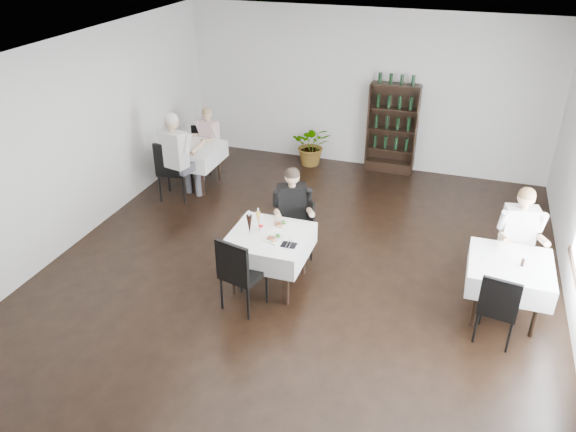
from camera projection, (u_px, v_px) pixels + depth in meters
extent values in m
plane|color=black|center=(291.00, 287.00, 7.61)|extent=(9.00, 9.00, 0.00)
plane|color=white|center=(291.00, 65.00, 6.18)|extent=(9.00, 9.00, 0.00)
plane|color=silver|center=(365.00, 90.00, 10.65)|extent=(7.00, 0.00, 7.00)
plane|color=silver|center=(54.00, 153.00, 7.87)|extent=(0.00, 9.00, 9.00)
cube|color=black|center=(389.00, 166.00, 11.00)|extent=(0.90, 0.28, 0.20)
cylinder|color=black|center=(234.00, 271.00, 7.32)|extent=(0.06, 0.06, 0.71)
cylinder|color=black|center=(254.00, 243.00, 7.93)|extent=(0.06, 0.06, 0.71)
cylinder|color=black|center=(287.00, 281.00, 7.12)|extent=(0.06, 0.06, 0.71)
cylinder|color=black|center=(304.00, 252.00, 7.73)|extent=(0.06, 0.06, 0.71)
cube|color=black|center=(269.00, 237.00, 7.35)|extent=(0.85, 0.85, 0.04)
cube|color=white|center=(269.00, 244.00, 7.40)|extent=(1.03, 1.03, 0.30)
cylinder|color=black|center=(168.00, 172.00, 10.09)|extent=(0.06, 0.06, 0.71)
cylinder|color=black|center=(186.00, 159.00, 10.66)|extent=(0.06, 0.06, 0.71)
cylinder|color=black|center=(202.00, 177.00, 9.90)|extent=(0.06, 0.06, 0.71)
cylinder|color=black|center=(218.00, 163.00, 10.47)|extent=(0.06, 0.06, 0.71)
cube|color=black|center=(192.00, 148.00, 10.10)|extent=(0.80, 0.80, 0.04)
cube|color=white|center=(193.00, 154.00, 10.15)|extent=(0.98, 0.98, 0.30)
cylinder|color=black|center=(476.00, 301.00, 6.75)|extent=(0.06, 0.06, 0.71)
cylinder|color=black|center=(478.00, 271.00, 7.32)|extent=(0.06, 0.06, 0.71)
cylinder|color=black|center=(536.00, 313.00, 6.56)|extent=(0.06, 0.06, 0.71)
cylinder|color=black|center=(533.00, 281.00, 7.13)|extent=(0.06, 0.06, 0.71)
cube|color=black|center=(511.00, 265.00, 6.76)|extent=(0.80, 0.80, 0.04)
cube|color=white|center=(509.00, 273.00, 6.81)|extent=(0.98, 0.98, 0.30)
imported|color=#2B591E|center=(312.00, 145.00, 11.11)|extent=(0.86, 0.78, 0.83)
cylinder|color=black|center=(275.00, 249.00, 8.06)|extent=(0.03, 0.03, 0.43)
cylinder|color=black|center=(292.00, 239.00, 8.31)|extent=(0.03, 0.03, 0.43)
cylinder|color=black|center=(294.00, 258.00, 7.85)|extent=(0.03, 0.03, 0.43)
cylinder|color=black|center=(311.00, 247.00, 8.10)|extent=(0.03, 0.03, 0.43)
cube|color=black|center=(293.00, 233.00, 7.96)|extent=(0.57, 0.57, 0.07)
cube|color=black|center=(302.00, 213.00, 7.97)|extent=(0.42, 0.21, 0.47)
cylinder|color=black|center=(267.00, 287.00, 7.21)|extent=(0.04, 0.04, 0.47)
cylinder|color=black|center=(248.00, 304.00, 6.90)|extent=(0.04, 0.04, 0.47)
cylinder|color=black|center=(241.00, 277.00, 7.40)|extent=(0.04, 0.04, 0.47)
cylinder|color=black|center=(222.00, 293.00, 7.10)|extent=(0.04, 0.04, 0.47)
cube|color=black|center=(244.00, 273.00, 7.02)|extent=(0.57, 0.57, 0.07)
cube|color=black|center=(232.00, 262.00, 6.73)|extent=(0.47, 0.16, 0.51)
cylinder|color=black|center=(192.00, 165.00, 10.76)|extent=(0.03, 0.03, 0.40)
cylinder|color=black|center=(195.00, 158.00, 11.06)|extent=(0.03, 0.03, 0.40)
cylinder|color=black|center=(210.00, 166.00, 10.75)|extent=(0.03, 0.03, 0.40)
cylinder|color=black|center=(212.00, 159.00, 11.05)|extent=(0.03, 0.03, 0.40)
cube|color=black|center=(201.00, 151.00, 10.80)|extent=(0.50, 0.50, 0.06)
cube|color=black|center=(202.00, 136.00, 10.85)|extent=(0.40, 0.16, 0.44)
cylinder|color=black|center=(192.00, 180.00, 10.05)|extent=(0.04, 0.04, 0.50)
cylinder|color=black|center=(184.00, 191.00, 9.67)|extent=(0.04, 0.04, 0.50)
cylinder|color=black|center=(169.00, 179.00, 10.11)|extent=(0.04, 0.04, 0.50)
cylinder|color=black|center=(160.00, 189.00, 9.73)|extent=(0.04, 0.04, 0.50)
cube|color=black|center=(175.00, 170.00, 9.76)|extent=(0.57, 0.57, 0.08)
cube|color=black|center=(168.00, 159.00, 9.42)|extent=(0.50, 0.13, 0.54)
cylinder|color=black|center=(494.00, 274.00, 7.53)|extent=(0.03, 0.03, 0.41)
cylinder|color=black|center=(497.00, 260.00, 7.82)|extent=(0.03, 0.03, 0.41)
cylinder|color=black|center=(522.00, 280.00, 7.41)|extent=(0.03, 0.03, 0.41)
cylinder|color=black|center=(524.00, 266.00, 7.69)|extent=(0.03, 0.03, 0.41)
cube|color=black|center=(513.00, 255.00, 7.50)|extent=(0.44, 0.44, 0.06)
cube|color=black|center=(517.00, 234.00, 7.54)|extent=(0.41, 0.08, 0.44)
cylinder|color=black|center=(514.00, 319.00, 6.68)|extent=(0.03, 0.03, 0.43)
cylinder|color=black|center=(509.00, 337.00, 6.39)|extent=(0.03, 0.03, 0.43)
cylinder|color=black|center=(482.00, 310.00, 6.83)|extent=(0.03, 0.03, 0.43)
cylinder|color=black|center=(475.00, 327.00, 6.54)|extent=(0.03, 0.03, 0.43)
cube|color=black|center=(499.00, 307.00, 6.49)|extent=(0.49, 0.49, 0.07)
cube|color=black|center=(500.00, 298.00, 6.22)|extent=(0.43, 0.11, 0.47)
cube|color=#45454D|center=(286.00, 230.00, 7.86)|extent=(0.30, 0.44, 0.14)
cylinder|color=#45454D|center=(288.00, 256.00, 7.85)|extent=(0.11, 0.11, 0.49)
cube|color=#45454D|center=(300.00, 229.00, 7.88)|extent=(0.30, 0.44, 0.14)
cylinder|color=#45454D|center=(302.00, 255.00, 7.87)|extent=(0.11, 0.11, 0.49)
cube|color=black|center=(292.00, 203.00, 7.88)|extent=(0.45, 0.36, 0.54)
cylinder|color=tan|center=(278.00, 214.00, 7.63)|extent=(0.20, 0.31, 0.15)
cylinder|color=tan|center=(311.00, 212.00, 7.68)|extent=(0.20, 0.31, 0.15)
sphere|color=tan|center=(292.00, 177.00, 7.66)|extent=(0.21, 0.21, 0.21)
sphere|color=black|center=(292.00, 175.00, 7.65)|extent=(0.21, 0.21, 0.21)
cube|color=#45454D|center=(200.00, 150.00, 10.62)|extent=(0.25, 0.41, 0.13)
cylinder|color=#45454D|center=(195.00, 167.00, 10.64)|extent=(0.10, 0.10, 0.45)
cube|color=#45454D|center=(207.00, 152.00, 10.52)|extent=(0.25, 0.41, 0.13)
cylinder|color=#45454D|center=(202.00, 169.00, 10.54)|extent=(0.10, 0.10, 0.45)
cube|color=beige|center=(209.00, 133.00, 10.54)|extent=(0.41, 0.32, 0.50)
cylinder|color=tan|center=(192.00, 135.00, 10.50)|extent=(0.17, 0.29, 0.14)
cylinder|color=tan|center=(207.00, 140.00, 10.26)|extent=(0.17, 0.29, 0.14)
sphere|color=tan|center=(207.00, 114.00, 10.35)|extent=(0.19, 0.19, 0.19)
sphere|color=olive|center=(207.00, 112.00, 10.33)|extent=(0.19, 0.19, 0.19)
cube|color=#45454D|center=(189.00, 167.00, 9.63)|extent=(0.26, 0.49, 0.16)
cylinder|color=#45454D|center=(198.00, 181.00, 9.95)|extent=(0.12, 0.12, 0.55)
cube|color=#45454D|center=(179.00, 164.00, 9.74)|extent=(0.26, 0.49, 0.16)
cylinder|color=#45454D|center=(189.00, 178.00, 10.05)|extent=(0.12, 0.12, 0.55)
cube|color=silver|center=(174.00, 149.00, 9.35)|extent=(0.49, 0.35, 0.62)
cylinder|color=tan|center=(197.00, 148.00, 9.46)|extent=(0.17, 0.36, 0.17)
cylinder|color=tan|center=(175.00, 142.00, 9.71)|extent=(0.17, 0.36, 0.17)
sphere|color=tan|center=(172.00, 122.00, 9.14)|extent=(0.23, 0.23, 0.23)
sphere|color=beige|center=(172.00, 120.00, 9.13)|extent=(0.23, 0.23, 0.23)
cube|color=#45454D|center=(509.00, 257.00, 7.21)|extent=(0.22, 0.45, 0.14)
cylinder|color=#45454D|center=(507.00, 286.00, 7.20)|extent=(0.11, 0.11, 0.50)
cube|color=#45454D|center=(526.00, 258.00, 7.18)|extent=(0.22, 0.45, 0.14)
cylinder|color=#45454D|center=(524.00, 287.00, 7.18)|extent=(0.11, 0.11, 0.50)
cube|color=silver|center=(519.00, 227.00, 7.21)|extent=(0.45, 0.30, 0.57)
cylinder|color=tan|center=(504.00, 238.00, 7.00)|extent=(0.14, 0.33, 0.16)
cylinder|color=tan|center=(544.00, 241.00, 6.94)|extent=(0.14, 0.33, 0.16)
sphere|color=tan|center=(526.00, 198.00, 6.98)|extent=(0.22, 0.22, 0.22)
sphere|color=brown|center=(527.00, 196.00, 6.97)|extent=(0.22, 0.22, 0.22)
cube|color=white|center=(280.00, 225.00, 7.54)|extent=(0.26, 0.26, 0.02)
cube|color=#5E2F1A|center=(278.00, 224.00, 7.52)|extent=(0.11, 0.10, 0.02)
sphere|color=#337C21|center=(284.00, 222.00, 7.53)|extent=(0.05, 0.05, 0.05)
cube|color=#9B6B46|center=(280.00, 226.00, 7.48)|extent=(0.08, 0.07, 0.02)
cube|color=white|center=(274.00, 239.00, 7.21)|extent=(0.29, 0.29, 0.02)
cube|color=#5E2F1A|center=(271.00, 238.00, 7.20)|extent=(0.10, 0.08, 0.02)
sphere|color=#337C21|center=(278.00, 236.00, 7.21)|extent=(0.05, 0.05, 0.05)
cube|color=#9B6B46|center=(273.00, 240.00, 7.15)|extent=(0.10, 0.10, 0.02)
cone|color=black|center=(249.00, 225.00, 7.28)|extent=(0.08, 0.08, 0.27)
cylinder|color=silver|center=(249.00, 213.00, 7.20)|extent=(0.02, 0.02, 0.07)
cone|color=gold|center=(258.00, 219.00, 7.46)|extent=(0.06, 0.06, 0.22)
cylinder|color=silver|center=(258.00, 210.00, 7.40)|extent=(0.02, 0.02, 0.06)
cylinder|color=silver|center=(261.00, 224.00, 7.38)|extent=(0.06, 0.06, 0.18)
cylinder|color=red|center=(261.00, 225.00, 7.39)|extent=(0.06, 0.06, 0.05)
cylinder|color=silver|center=(261.00, 217.00, 7.33)|extent=(0.02, 0.02, 0.05)
cube|color=black|center=(289.00, 245.00, 7.09)|extent=(0.19, 0.15, 0.01)
cylinder|color=silver|center=(287.00, 244.00, 7.09)|extent=(0.02, 0.21, 0.01)
cylinder|color=silver|center=(290.00, 244.00, 7.08)|extent=(0.03, 0.21, 0.01)
cylinder|color=black|center=(523.00, 263.00, 6.66)|extent=(0.05, 0.05, 0.10)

